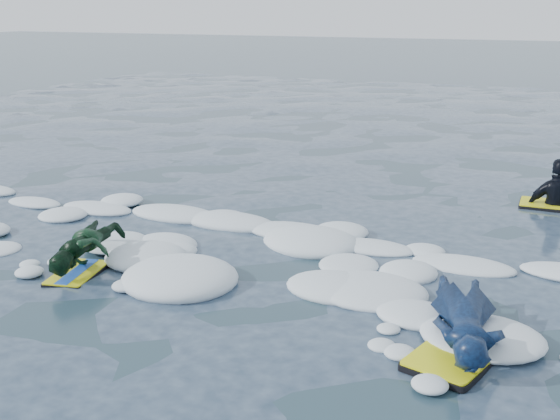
# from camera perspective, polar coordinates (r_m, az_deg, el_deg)

# --- Properties ---
(ground) EXTENTS (120.00, 120.00, 0.00)m
(ground) POSITION_cam_1_polar(r_m,az_deg,el_deg) (8.10, -5.89, -5.07)
(ground) COLOR #152234
(ground) RESTS_ON ground
(foam_band) EXTENTS (12.00, 3.10, 0.30)m
(foam_band) POSITION_cam_1_polar(r_m,az_deg,el_deg) (8.95, -2.61, -2.89)
(foam_band) COLOR white
(foam_band) RESTS_ON ground
(prone_woman_unit) EXTENTS (0.99, 1.78, 0.44)m
(prone_woman_unit) POSITION_cam_1_polar(r_m,az_deg,el_deg) (6.51, 14.83, -8.92)
(prone_woman_unit) COLOR black
(prone_woman_unit) RESTS_ON ground
(prone_child_unit) EXTENTS (0.80, 1.33, 0.49)m
(prone_child_unit) POSITION_cam_1_polar(r_m,az_deg,el_deg) (8.30, -15.44, -3.23)
(prone_child_unit) COLOR black
(prone_child_unit) RESTS_ON ground
(waiting_rider_unit) EXTENTS (1.10, 0.63, 1.62)m
(waiting_rider_unit) POSITION_cam_1_polar(r_m,az_deg,el_deg) (11.34, 21.56, -0.08)
(waiting_rider_unit) COLOR black
(waiting_rider_unit) RESTS_ON ground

